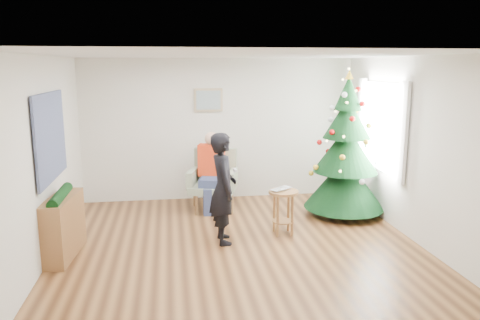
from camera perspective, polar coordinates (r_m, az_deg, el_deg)
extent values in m
plane|color=brown|center=(6.61, -0.08, -10.44)|extent=(5.00, 5.00, 0.00)
plane|color=white|center=(6.14, -0.08, 12.70)|extent=(5.00, 5.00, 0.00)
plane|color=silver|center=(8.70, -2.54, 3.73)|extent=(5.00, 0.00, 5.00)
plane|color=silver|center=(3.86, 5.47, -6.17)|extent=(5.00, 0.00, 5.00)
plane|color=silver|center=(6.38, -22.88, 0.01)|extent=(0.00, 5.00, 5.00)
plane|color=silver|center=(7.06, 20.43, 1.22)|extent=(0.00, 5.00, 5.00)
cube|color=white|center=(7.89, 16.85, 3.93)|extent=(0.04, 1.30, 1.40)
cube|color=white|center=(7.22, 19.17, 3.12)|extent=(0.05, 0.25, 1.50)
cube|color=white|center=(8.56, 14.53, 4.61)|extent=(0.05, 0.25, 1.50)
cylinder|color=#3F2816|center=(8.09, 12.49, -5.44)|extent=(0.10, 0.10, 0.31)
cone|color=black|center=(7.99, 12.62, -2.64)|extent=(1.32, 1.32, 0.87)
cone|color=black|center=(7.87, 12.79, 1.32)|extent=(1.06, 1.06, 0.76)
cone|color=black|center=(7.80, 12.96, 5.01)|extent=(0.77, 0.77, 0.66)
cone|color=black|center=(7.77, 13.09, 7.99)|extent=(0.45, 0.45, 0.56)
cone|color=gold|center=(7.76, 13.19, 10.10)|extent=(0.14, 0.14, 0.14)
cylinder|color=brown|center=(6.91, 5.33, -3.91)|extent=(0.44, 0.44, 0.04)
cylinder|color=brown|center=(7.04, 5.26, -7.39)|extent=(0.33, 0.33, 0.02)
imported|color=silver|center=(6.90, 5.33, -3.64)|extent=(0.43, 0.40, 0.03)
cube|color=gray|center=(8.12, -3.35, -3.39)|extent=(0.91, 0.87, 0.12)
cube|color=gray|center=(8.35, -2.98, -0.57)|extent=(0.76, 0.33, 0.60)
cube|color=gray|center=(8.15, -5.81, -2.21)|extent=(0.26, 0.60, 0.30)
cube|color=gray|center=(8.02, -0.88, -2.37)|extent=(0.26, 0.60, 0.30)
cube|color=navy|center=(8.00, -3.30, -2.65)|extent=(0.53, 0.55, 0.14)
cube|color=red|center=(8.16, -3.48, 0.00)|extent=(0.50, 0.35, 0.55)
sphere|color=tan|center=(8.07, -3.50, 2.62)|extent=(0.24, 0.24, 0.24)
imported|color=black|center=(6.54, -2.08, -3.47)|extent=(0.41, 0.59, 1.57)
cube|color=white|center=(6.47, -0.59, -1.24)|extent=(0.04, 0.13, 0.04)
cube|color=brown|center=(6.58, -20.80, -7.63)|extent=(0.40, 1.03, 0.80)
cylinder|color=black|center=(6.46, -21.06, -4.10)|extent=(0.14, 0.90, 0.14)
cube|color=black|center=(6.62, -22.09, 2.65)|extent=(0.03, 1.50, 1.15)
cube|color=tan|center=(8.59, -3.88, 7.31)|extent=(0.52, 0.03, 0.42)
cube|color=gray|center=(8.57, -3.87, 7.30)|extent=(0.44, 0.02, 0.34)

